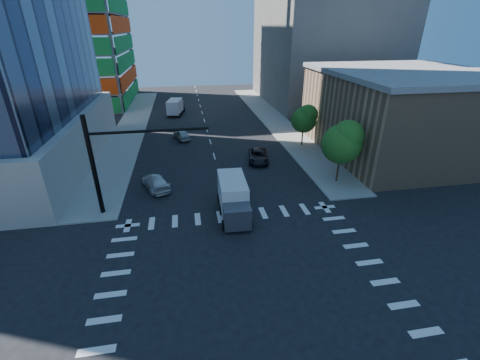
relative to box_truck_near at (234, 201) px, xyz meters
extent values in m
plane|color=black|center=(-0.30, -9.17, -1.39)|extent=(160.00, 160.00, 0.00)
cube|color=silver|center=(-0.30, -9.17, -1.38)|extent=(20.00, 20.00, 0.01)
cube|color=gray|center=(12.20, 30.83, -1.31)|extent=(5.00, 60.00, 0.15)
cube|color=gray|center=(-12.80, 30.83, -1.31)|extent=(5.00, 60.00, 0.15)
cube|color=#9A7A59|center=(24.70, 12.83, 3.61)|extent=(20.00, 22.00, 10.00)
cube|color=slate|center=(24.70, 12.83, 8.91)|extent=(20.50, 22.50, 0.60)
cube|color=#5B5852|center=(26.70, 45.83, 12.61)|extent=(24.00, 30.00, 28.00)
cylinder|color=black|center=(-11.80, 2.33, 3.26)|extent=(0.40, 0.40, 9.00)
cylinder|color=black|center=(-6.80, 2.33, 6.16)|extent=(10.00, 0.24, 0.24)
imported|color=black|center=(-5.80, 2.33, 5.06)|extent=(0.16, 0.20, 1.00)
cylinder|color=#382316|center=(12.20, 4.83, -0.10)|extent=(0.20, 0.20, 2.27)
sphere|color=#1E5516|center=(12.20, 4.83, 2.99)|extent=(4.16, 4.16, 4.16)
sphere|color=#377F2A|center=(12.60, 4.53, 3.96)|extent=(3.25, 3.25, 3.25)
cylinder|color=#382316|center=(12.50, 16.83, -0.28)|extent=(0.20, 0.20, 1.92)
sphere|color=#1E5516|center=(12.50, 16.83, 2.34)|extent=(3.52, 3.52, 3.52)
sphere|color=#377F2A|center=(12.90, 16.53, 3.16)|extent=(2.75, 2.75, 2.75)
imported|color=black|center=(5.06, 12.16, -0.67)|extent=(3.26, 5.49, 1.43)
imported|color=silver|center=(-7.28, 6.63, -0.67)|extent=(3.67, 5.32, 1.43)
imported|color=#939699|center=(-4.39, 22.60, -0.65)|extent=(2.86, 4.62, 1.47)
cube|color=silver|center=(0.00, 0.00, 0.47)|extent=(2.51, 4.98, 2.55)
cube|color=#434149|center=(0.00, 0.00, -0.16)|extent=(2.31, 1.84, 1.86)
cube|color=#B9B8BB|center=(-5.29, 38.23, 0.37)|extent=(3.10, 4.99, 2.41)
cube|color=#434149|center=(-5.29, 38.23, -0.23)|extent=(2.42, 2.06, 1.76)
camera|label=1|loc=(-3.75, -24.67, 14.15)|focal=24.00mm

